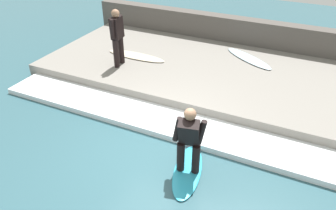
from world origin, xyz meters
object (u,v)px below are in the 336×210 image
(surfboard_riding, at_px, (188,171))
(surfboard_waiting_near, at_px, (136,56))
(surfboard_spare, at_px, (249,58))
(surfer_riding, at_px, (189,138))
(surfer_waiting_near, at_px, (117,35))

(surfboard_riding, relative_size, surfboard_waiting_near, 0.83)
(surfboard_riding, bearing_deg, surfboard_spare, 0.42)
(surfboard_riding, xyz_separation_m, surfboard_spare, (5.18, 0.04, 0.37))
(surfboard_riding, bearing_deg, surfer_riding, -135.00)
(surfer_waiting_near, bearing_deg, surfboard_riding, -131.00)
(surfer_riding, relative_size, surfboard_spare, 0.80)
(surfboard_spare, bearing_deg, surfer_riding, -179.58)
(surfboard_riding, distance_m, surfboard_waiting_near, 5.11)
(surfboard_waiting_near, relative_size, surfboard_spare, 1.10)
(surfer_waiting_near, distance_m, surfboard_spare, 4.19)
(surfer_riding, relative_size, surfboard_waiting_near, 0.73)
(surfboard_waiting_near, bearing_deg, surfboard_riding, -138.41)
(surfer_riding, height_order, surfboard_waiting_near, surfer_riding)
(surfboard_riding, bearing_deg, surfboard_waiting_near, 41.59)
(surfboard_riding, relative_size, surfer_waiting_near, 0.99)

